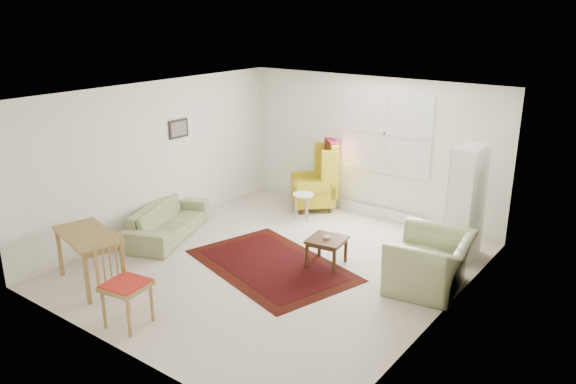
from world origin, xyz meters
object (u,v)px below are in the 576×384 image
Objects in this scene: wingback_chair at (313,175)px; stool at (303,207)px; armchair at (431,257)px; sofa at (168,215)px; coffee_table at (327,251)px; cabinet at (467,203)px; desk at (90,259)px; desk_chair at (126,283)px.

wingback_chair is 2.67× the size of stool.
armchair is 2.36× the size of stool.
stool is (1.35, 1.95, -0.13)m from sofa.
coffee_table is 1.88m from stool.
cabinet reaches higher than wingback_chair.
stool reaches higher than coffee_table.
wingback_chair is 2.56× the size of coffee_table.
wingback_chair reaches higher than sofa.
sofa is 2.81m from wingback_chair.
armchair is 4.59m from desk.
desk_chair reaches higher than sofa.
cabinet is 5.42m from desk.
sofa is 2.78m from coffee_table.
armchair is at bearing -47.74° from desk_chair.
sofa is 1.83m from desk.
stool is (-1.35, 1.31, 0.04)m from coffee_table.
cabinet reaches higher than sofa.
cabinet is at bearing 171.13° from armchair.
desk is 1.06× the size of desk_chair.
desk_chair reaches higher than desk.
armchair is 1.54m from coffee_table.
cabinet reaches higher than armchair.
desk_chair reaches higher than coffee_table.
stool is at bearing -57.46° from sofa.
sofa is 2.75m from desk_chair.
desk_chair is at bearing -164.44° from sofa.
wingback_chair is 3.09m from cabinet.
desk_chair reaches higher than stool.
wingback_chair reaches higher than desk.
coffee_table is 3.31m from desk.
desk is (-2.26, -2.42, 0.16)m from coffee_table.
coffee_table is at bearing -99.44° from sofa.
coffee_table is at bearing -27.72° from desk_chair.
sofa is 4.29m from armchair.
desk_chair is (-2.49, -3.02, 0.09)m from armchair.
sofa is 1.59× the size of desk.
armchair is 1.30m from cabinet.
desk_chair is at bearing -38.14° from wingback_chair.
sofa is 2.37m from stool.
desk is at bearing -133.02° from coffee_table.
sofa reaches higher than desk.
wingback_chair reaches higher than desk_chair.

